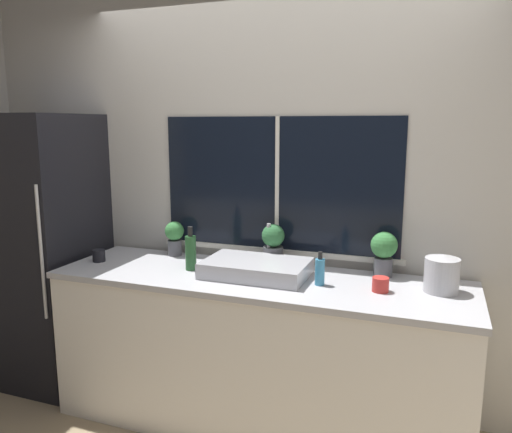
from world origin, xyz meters
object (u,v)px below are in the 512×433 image
(potted_plant_center, at_px, (273,244))
(mug_black, at_px, (99,256))
(sink, at_px, (256,268))
(potted_plant_right, at_px, (384,251))
(bottle_tall, at_px, (191,252))
(refrigerator, at_px, (47,251))
(kettle, at_px, (442,274))
(soap_bottle, at_px, (320,271))
(potted_plant_left, at_px, (175,236))
(mug_red, at_px, (380,284))

(potted_plant_center, relative_size, mug_black, 3.26)
(sink, xyz_separation_m, potted_plant_right, (0.68, 0.24, 0.10))
(sink, distance_m, bottle_tall, 0.41)
(potted_plant_center, distance_m, bottle_tall, 0.50)
(refrigerator, xyz_separation_m, potted_plant_right, (2.22, 0.22, 0.14))
(potted_plant_right, height_order, kettle, potted_plant_right)
(potted_plant_center, distance_m, potted_plant_right, 0.66)
(potted_plant_right, bearing_deg, soap_bottle, -137.45)
(potted_plant_left, xyz_separation_m, kettle, (1.66, -0.17, -0.03))
(potted_plant_center, distance_m, mug_black, 1.11)
(potted_plant_left, height_order, potted_plant_right, potted_plant_right)
(soap_bottle, xyz_separation_m, bottle_tall, (-0.79, 0.01, 0.03))
(sink, relative_size, bottle_tall, 2.24)
(mug_red, bearing_deg, kettle, 19.27)
(potted_plant_center, bearing_deg, soap_bottle, -37.88)
(potted_plant_left, relative_size, kettle, 1.14)
(sink, xyz_separation_m, potted_plant_left, (-0.66, 0.24, 0.08))
(potted_plant_right, bearing_deg, potted_plant_left, 180.00)
(potted_plant_left, distance_m, kettle, 1.67)
(potted_plant_center, xyz_separation_m, mug_red, (0.68, -0.28, -0.10))
(refrigerator, xyz_separation_m, bottle_tall, (1.13, -0.05, 0.10))
(sink, relative_size, mug_black, 7.46)
(potted_plant_center, relative_size, bottle_tall, 0.98)
(soap_bottle, height_order, mug_black, soap_bottle)
(sink, relative_size, soap_bottle, 3.19)
(potted_plant_right, xyz_separation_m, bottle_tall, (-1.09, -0.26, -0.04))
(refrigerator, distance_m, soap_bottle, 1.92)
(potted_plant_center, bearing_deg, sink, -94.86)
(potted_plant_left, bearing_deg, soap_bottle, -14.94)
(bottle_tall, bearing_deg, mug_red, -0.61)
(potted_plant_left, distance_m, potted_plant_center, 0.68)
(kettle, bearing_deg, mug_red, -160.73)
(mug_black, xyz_separation_m, mug_red, (1.74, 0.03, -0.00))
(soap_bottle, bearing_deg, potted_plant_center, 142.12)
(potted_plant_center, height_order, soap_bottle, potted_plant_center)
(potted_plant_right, bearing_deg, kettle, -28.96)
(potted_plant_right, relative_size, mug_red, 3.01)
(refrigerator, relative_size, mug_red, 21.23)
(mug_black, bearing_deg, refrigerator, 170.27)
(refrigerator, bearing_deg, potted_plant_left, 13.89)
(soap_bottle, bearing_deg, mug_black, -179.06)
(refrigerator, bearing_deg, mug_red, -1.52)
(sink, distance_m, potted_plant_right, 0.73)
(mug_black, height_order, kettle, kettle)
(potted_plant_right, distance_m, mug_black, 1.75)
(sink, height_order, mug_black, sink)
(bottle_tall, distance_m, mug_black, 0.64)
(soap_bottle, xyz_separation_m, kettle, (0.62, 0.11, 0.02))
(sink, distance_m, soap_bottle, 0.38)
(potted_plant_right, distance_m, bottle_tall, 1.12)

